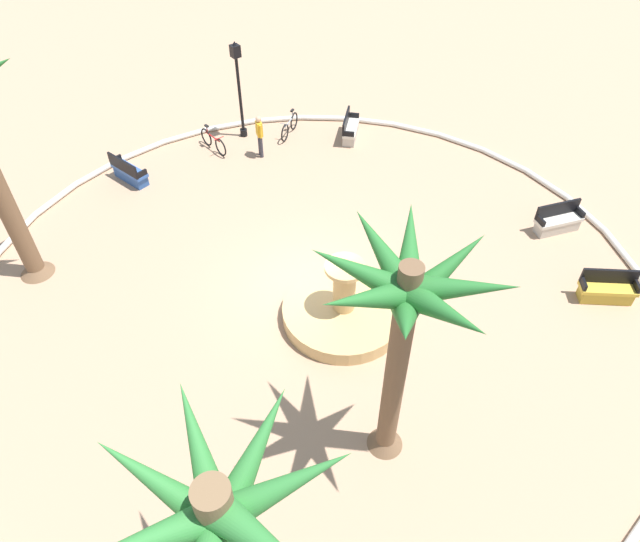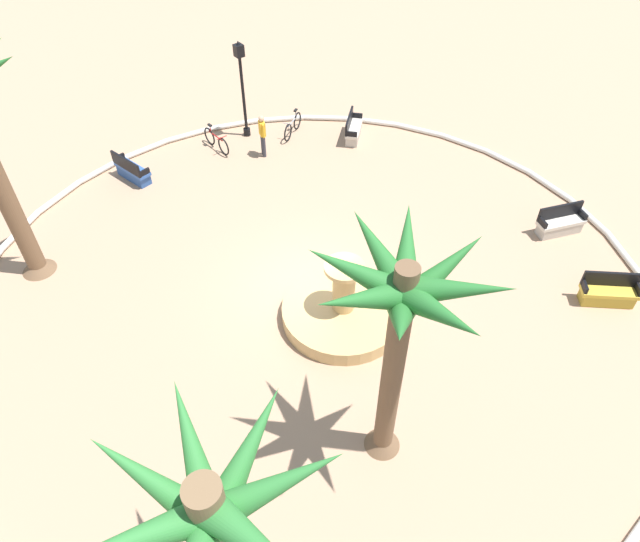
% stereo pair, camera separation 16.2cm
% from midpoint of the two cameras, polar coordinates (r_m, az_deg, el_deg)
% --- Properties ---
extents(ground_plane, '(80.00, 80.00, 0.00)m').
position_cam_midpoint_polar(ground_plane, '(17.05, -0.66, -1.56)').
color(ground_plane, tan).
extents(plaza_curb, '(20.26, 20.26, 0.20)m').
position_cam_midpoint_polar(plaza_curb, '(16.98, -0.66, -1.32)').
color(plaza_curb, silver).
rests_on(plaza_curb, ground).
extents(fountain, '(3.44, 3.44, 2.02)m').
position_cam_midpoint_polar(fountain, '(16.01, 2.61, -3.96)').
color(fountain, tan).
rests_on(fountain, ground).
extents(palm_tree_near_fountain, '(4.09, 4.07, 5.31)m').
position_cam_midpoint_polar(palm_tree_near_fountain, '(9.16, -9.95, -24.06)').
color(palm_tree_near_fountain, brown).
rests_on(palm_tree_near_fountain, ground).
extents(palm_tree_by_curb, '(3.59, 3.67, 6.00)m').
position_cam_midpoint_polar(palm_tree_by_curb, '(10.25, 8.60, -4.13)').
color(palm_tree_by_curb, brown).
rests_on(palm_tree_by_curb, ground).
extents(bench_east, '(0.86, 1.67, 1.00)m').
position_cam_midpoint_polar(bench_east, '(22.22, -18.13, 9.49)').
color(bench_east, '#335BA8').
rests_on(bench_east, ground).
extents(bench_west, '(1.68, 0.99, 1.00)m').
position_cam_midpoint_polar(bench_west, '(20.32, 23.15, 4.35)').
color(bench_west, beige).
rests_on(bench_west, ground).
extents(bench_north, '(1.54, 1.42, 1.00)m').
position_cam_midpoint_polar(bench_north, '(18.40, 27.17, -2.01)').
color(bench_north, gold).
rests_on(bench_north, ground).
extents(bench_southeast, '(1.51, 1.46, 1.00)m').
position_cam_midpoint_polar(bench_southeast, '(23.67, 3.56, 13.91)').
color(bench_southeast, beige).
rests_on(bench_southeast, ground).
extents(lamppost, '(0.32, 0.32, 3.88)m').
position_cam_midpoint_polar(lamppost, '(23.12, -7.63, 18.25)').
color(lamppost, black).
rests_on(lamppost, ground).
extents(bicycle_red_frame, '(1.47, 1.00, 0.94)m').
position_cam_midpoint_polar(bicycle_red_frame, '(23.88, -2.55, 14.34)').
color(bicycle_red_frame, black).
rests_on(bicycle_red_frame, ground).
extents(bicycle_by_lamppost, '(0.44, 1.72, 0.94)m').
position_cam_midpoint_polar(bicycle_by_lamppost, '(23.22, -10.17, 12.76)').
color(bicycle_by_lamppost, black).
rests_on(bicycle_by_lamppost, ground).
extents(person_cyclist_helmet, '(0.29, 0.51, 1.69)m').
position_cam_midpoint_polar(person_cyclist_helmet, '(22.31, -5.59, 13.55)').
color(person_cyclist_helmet, '#33333D').
rests_on(person_cyclist_helmet, ground).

